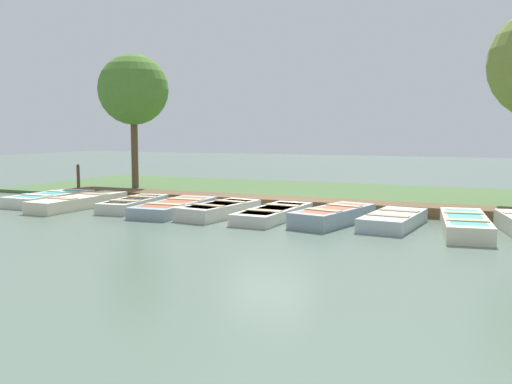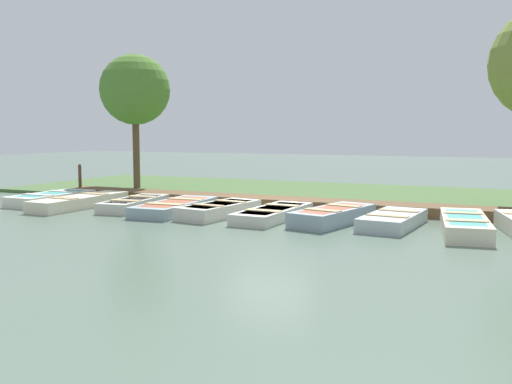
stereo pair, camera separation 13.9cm
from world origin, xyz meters
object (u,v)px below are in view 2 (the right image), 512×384
Objects in this scene: rowboat_4 at (219,210)px; mooring_post_near at (80,180)px; rowboat_0 at (51,198)px; rowboat_5 at (273,213)px; rowboat_7 at (393,220)px; rowboat_6 at (333,215)px; rowboat_1 at (80,202)px; rowboat_2 at (134,203)px; rowboat_8 at (465,225)px; park_tree_far_left at (135,90)px; rowboat_3 at (175,207)px.

mooring_post_near is (-2.57, -7.20, 0.39)m from rowboat_4.
rowboat_0 is 0.91× the size of rowboat_5.
rowboat_6 is at bearing -81.03° from rowboat_7.
rowboat_6 is 10.71m from mooring_post_near.
rowboat_2 is at bearing 105.16° from rowboat_1.
rowboat_7 reaches higher than rowboat_2.
rowboat_6 reaches higher than rowboat_8.
park_tree_far_left is (-4.43, -3.12, 3.79)m from rowboat_2.
rowboat_1 is 6.39m from rowboat_5.
rowboat_4 reaches higher than rowboat_1.
rowboat_7 is 1.70m from rowboat_8.
rowboat_1 is 1.21× the size of rowboat_2.
rowboat_0 is 0.98× the size of rowboat_6.
park_tree_far_left is at bearing -137.64° from rowboat_3.
mooring_post_near reaches higher than rowboat_2.
rowboat_6 is at bearing 91.08° from rowboat_5.
rowboat_8 is at bearing 90.68° from rowboat_5.
rowboat_2 is 0.87× the size of rowboat_3.
rowboat_4 is 0.53× the size of park_tree_far_left.
rowboat_3 is 2.92× the size of mooring_post_near.
rowboat_2 is (-0.05, 3.28, -0.01)m from rowboat_0.
rowboat_0 is 7.92m from rowboat_5.
rowboat_2 is 3.10m from rowboat_4.
rowboat_0 reaches higher than rowboat_2.
mooring_post_near is at bearing -101.71° from rowboat_4.
rowboat_2 is 4.71m from mooring_post_near.
rowboat_5 is at bearing 74.67° from mooring_post_near.
rowboat_2 is 0.98× the size of rowboat_6.
park_tree_far_left reaches higher than rowboat_0.
rowboat_4 is 6.42m from rowboat_8.
rowboat_0 is 5.85m from park_tree_far_left.
rowboat_6 is (0.02, 4.77, 0.04)m from rowboat_3.
rowboat_0 is 11.11m from rowboat_7.
rowboat_7 is 2.37× the size of mooring_post_near.
park_tree_far_left is at bearing -119.28° from rowboat_4.
rowboat_1 is 3.62m from mooring_post_near.
rowboat_1 is 1.30× the size of rowboat_7.
rowboat_1 is 4.83m from rowboat_4.
mooring_post_near is at bearing -126.53° from rowboat_2.
rowboat_2 is 0.91× the size of rowboat_5.
rowboat_5 is (-0.18, 1.55, -0.03)m from rowboat_4.
rowboat_8 is at bearing 80.90° from rowboat_2.
rowboat_2 is 0.88× the size of rowboat_8.
rowboat_4 is (0.30, 3.09, 0.02)m from rowboat_2.
rowboat_4 is (-0.14, 4.83, 0.00)m from rowboat_1.
rowboat_3 is 3.09m from rowboat_5.
rowboat_3 is at bearing 96.22° from rowboat_1.
rowboat_1 is at bearing -97.29° from rowboat_8.
rowboat_1 is at bearing 41.17° from mooring_post_near.
rowboat_0 is 2.50m from mooring_post_near.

